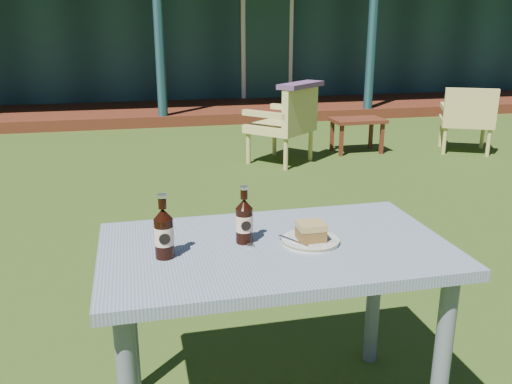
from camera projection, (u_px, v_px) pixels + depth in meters
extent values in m
plane|color=#334916|center=(212.00, 254.00, 3.58)|extent=(80.00, 80.00, 0.00)
cube|color=#16353A|center=(147.00, 32.00, 12.03)|extent=(15.00, 6.00, 2.60)
cube|color=#522213|center=(160.00, 113.00, 8.77)|extent=(15.00, 1.80, 0.16)
cylinder|color=#16353A|center=(159.00, 41.00, 7.68)|extent=(0.14, 0.14, 2.45)
cylinder|color=#16353A|center=(372.00, 40.00, 8.38)|extent=(0.14, 0.14, 2.45)
cube|color=white|center=(267.00, 51.00, 9.74)|extent=(0.95, 0.06, 2.00)
cube|color=#193D38|center=(267.00, 51.00, 9.72)|extent=(0.80, 0.04, 1.85)
cube|color=slate|center=(275.00, 250.00, 1.88)|extent=(1.20, 0.70, 0.04)
cylinder|color=slate|center=(442.00, 364.00, 1.85)|extent=(0.06, 0.06, 0.68)
cylinder|color=slate|center=(129.00, 319.00, 2.13)|extent=(0.06, 0.06, 0.68)
cylinder|color=slate|center=(374.00, 291.00, 2.35)|extent=(0.06, 0.06, 0.68)
cylinder|color=silver|center=(310.00, 241.00, 1.89)|extent=(0.20, 0.20, 0.01)
cylinder|color=olive|center=(310.00, 239.00, 1.89)|extent=(0.20, 0.20, 0.00)
cube|color=brown|center=(311.00, 234.00, 1.88)|extent=(0.09, 0.08, 0.04)
cube|color=#A48749|center=(311.00, 226.00, 1.87)|extent=(0.09, 0.09, 0.02)
cube|color=silver|center=(293.00, 241.00, 1.87)|extent=(0.08, 0.13, 0.00)
cylinder|color=black|center=(244.00, 225.00, 1.88)|extent=(0.06, 0.06, 0.13)
cone|color=black|center=(244.00, 204.00, 1.85)|extent=(0.06, 0.06, 0.03)
cylinder|color=black|center=(244.00, 194.00, 1.84)|extent=(0.03, 0.03, 0.03)
cylinder|color=silver|center=(244.00, 188.00, 1.84)|extent=(0.03, 0.03, 0.01)
cylinder|color=beige|center=(244.00, 223.00, 1.87)|extent=(0.06, 0.06, 0.06)
cylinder|color=black|center=(246.00, 226.00, 1.85)|extent=(0.03, 0.00, 0.03)
cylinder|color=black|center=(164.00, 238.00, 1.75)|extent=(0.06, 0.06, 0.13)
cone|color=black|center=(163.00, 214.00, 1.73)|extent=(0.06, 0.06, 0.04)
cylinder|color=black|center=(162.00, 203.00, 1.72)|extent=(0.03, 0.03, 0.04)
cylinder|color=silver|center=(162.00, 196.00, 1.71)|extent=(0.03, 0.03, 0.01)
cylinder|color=beige|center=(164.00, 235.00, 1.75)|extent=(0.06, 0.06, 0.06)
cylinder|color=black|center=(165.00, 239.00, 1.72)|extent=(0.04, 0.00, 0.04)
cylinder|color=silver|center=(250.00, 246.00, 1.86)|extent=(0.03, 0.03, 0.01)
cube|color=tan|center=(280.00, 128.00, 5.86)|extent=(0.84, 0.84, 0.09)
cube|color=tan|center=(300.00, 107.00, 5.65)|extent=(0.51, 0.47, 0.40)
cube|color=tan|center=(292.00, 108.00, 6.03)|extent=(0.41, 0.44, 0.06)
cube|color=tan|center=(265.00, 114.00, 5.61)|extent=(0.41, 0.44, 0.06)
cylinder|color=tan|center=(274.00, 140.00, 6.26)|extent=(0.05, 0.05, 0.34)
cylinder|color=tan|center=(248.00, 148.00, 5.85)|extent=(0.05, 0.05, 0.34)
cylinder|color=tan|center=(310.00, 145.00, 5.99)|extent=(0.05, 0.05, 0.34)
cylinder|color=tan|center=(286.00, 154.00, 5.59)|extent=(0.05, 0.05, 0.34)
cube|color=tan|center=(466.00, 122.00, 6.37)|extent=(0.75, 0.73, 0.08)
cube|color=tan|center=(471.00, 105.00, 6.09)|extent=(0.54, 0.32, 0.37)
cube|color=tan|center=(490.00, 108.00, 6.28)|extent=(0.28, 0.47, 0.05)
cube|color=tan|center=(445.00, 107.00, 6.40)|extent=(0.28, 0.47, 0.05)
cylinder|color=tan|center=(482.00, 136.00, 6.58)|extent=(0.04, 0.04, 0.31)
cylinder|color=tan|center=(441.00, 134.00, 6.69)|extent=(0.04, 0.04, 0.31)
cylinder|color=tan|center=(488.00, 143.00, 6.17)|extent=(0.04, 0.04, 0.31)
cylinder|color=tan|center=(444.00, 141.00, 6.28)|extent=(0.04, 0.04, 0.31)
cube|color=#56375A|center=(301.00, 85.00, 5.59)|extent=(0.61, 0.57, 0.05)
cube|color=#522213|center=(357.00, 120.00, 6.32)|extent=(0.60, 0.40, 0.04)
cube|color=#522213|center=(341.00, 141.00, 6.18)|extent=(0.04, 0.04, 0.36)
cube|color=#522213|center=(382.00, 139.00, 6.29)|extent=(0.04, 0.04, 0.36)
cube|color=#522213|center=(332.00, 136.00, 6.46)|extent=(0.04, 0.04, 0.36)
cube|color=#522213|center=(371.00, 134.00, 6.57)|extent=(0.04, 0.04, 0.36)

